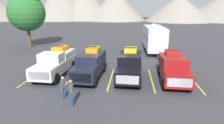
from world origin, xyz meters
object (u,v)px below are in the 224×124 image
(pickup_truck_d, at_px, (173,68))
(camper_trailer_a, at_px, (154,38))
(pickup_truck_c, at_px, (130,65))
(person_b, at_px, (71,91))
(person_a, at_px, (63,86))
(pickup_truck_a, at_px, (56,62))
(pickup_truck_b, at_px, (90,64))

(pickup_truck_d, height_order, camper_trailer_a, camper_trailer_a)
(pickup_truck_c, height_order, person_b, pickup_truck_c)
(person_b, bearing_deg, person_a, 130.70)
(person_a, distance_m, person_b, 1.28)
(pickup_truck_a, xyz_separation_m, person_a, (2.27, -4.66, -0.29))
(pickup_truck_b, xyz_separation_m, person_b, (-0.12, -5.29, -0.19))
(pickup_truck_c, bearing_deg, person_a, -134.37)
(pickup_truck_c, bearing_deg, pickup_truck_b, -177.98)
(person_a, bearing_deg, camper_trailer_a, 63.64)
(pickup_truck_a, relative_size, pickup_truck_c, 1.03)
(pickup_truck_b, xyz_separation_m, pickup_truck_d, (6.99, -0.18, -0.05))
(camper_trailer_a, bearing_deg, person_a, -116.36)
(camper_trailer_a, bearing_deg, pickup_truck_c, -106.57)
(pickup_truck_d, height_order, person_a, pickup_truck_d)
(pickup_truck_c, xyz_separation_m, person_a, (-4.34, -4.44, -0.28))
(pickup_truck_b, distance_m, camper_trailer_a, 12.81)
(pickup_truck_b, bearing_deg, camper_trailer_a, 58.87)
(pickup_truck_a, distance_m, pickup_truck_c, 6.62)
(person_a, bearing_deg, pickup_truck_c, 45.63)
(person_a, bearing_deg, pickup_truck_d, 27.57)
(pickup_truck_b, relative_size, camper_trailer_a, 0.66)
(pickup_truck_c, height_order, person_a, pickup_truck_c)
(pickup_truck_d, xyz_separation_m, person_b, (-7.11, -5.11, -0.14))
(pickup_truck_a, relative_size, pickup_truck_d, 1.07)
(pickup_truck_d, relative_size, person_b, 3.15)
(camper_trailer_a, bearing_deg, pickup_truck_a, -132.85)
(pickup_truck_a, distance_m, pickup_truck_b, 3.24)
(person_b, bearing_deg, pickup_truck_d, 35.74)
(pickup_truck_b, height_order, camper_trailer_a, camper_trailer_a)
(pickup_truck_a, distance_m, person_b, 6.43)
(person_a, bearing_deg, pickup_truck_b, 77.57)
(pickup_truck_b, xyz_separation_m, camper_trailer_a, (6.61, 10.95, 0.78))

